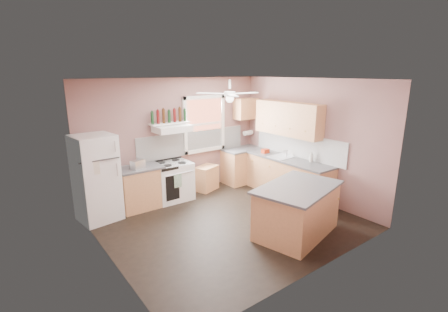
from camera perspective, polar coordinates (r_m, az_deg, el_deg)
floor at (r=6.41m, az=0.91°, el=-11.57°), size 4.50×4.50×0.00m
ceiling at (r=5.75m, az=1.02°, el=13.34°), size 4.50×4.50×0.00m
wall_back at (r=7.60m, az=-8.45°, el=3.25°), size 4.50×0.05×2.70m
wall_right at (r=7.52m, az=14.82°, el=2.80°), size 0.05×4.00×2.70m
wall_left at (r=4.94m, az=-20.43°, el=-3.78°), size 0.05×4.00×2.70m
backsplash_back at (r=7.82m, az=-5.37°, el=2.36°), size 2.90×0.03×0.55m
backsplash_right at (r=7.71m, az=12.81°, el=1.87°), size 0.03×2.60×0.55m
window_view at (r=7.90m, az=-3.57°, el=5.66°), size 1.00×0.02×1.20m
window_frame at (r=7.87m, az=-3.46°, el=5.63°), size 1.16×0.07×1.36m
refrigerator at (r=6.70m, az=-21.55°, el=-3.66°), size 0.80×0.78×1.69m
base_cabinet_left at (r=7.13m, az=-14.43°, el=-5.52°), size 0.90×0.60×0.86m
counter_left at (r=6.99m, az=-14.66°, el=-2.05°), size 0.92×0.62×0.04m
toaster at (r=6.86m, az=-14.93°, el=-1.43°), size 0.32×0.25×0.18m
stove at (r=7.42m, az=-9.04°, el=-4.41°), size 0.83×0.66×0.86m
range_hood at (r=7.21m, az=-9.09°, el=4.79°), size 0.78×0.50×0.14m
bottle_shelf at (r=7.29m, az=-9.56°, el=5.69°), size 0.90×0.26×0.03m
cart at (r=7.97m, az=-3.08°, el=-4.06°), size 0.64×0.53×0.55m
base_cabinet_corner at (r=8.52m, az=3.23°, el=-1.74°), size 1.00×0.60×0.86m
base_cabinet_right at (r=7.70m, az=11.11°, el=-3.81°), size 0.60×2.20×0.86m
counter_corner at (r=8.40m, az=3.28°, el=1.21°), size 1.02×0.62×0.04m
counter_right at (r=7.56m, az=11.23°, el=-0.59°), size 0.62×2.22×0.04m
sink at (r=7.69m, az=10.13°, el=-0.17°), size 0.55×0.45×0.03m
faucet at (r=7.78m, az=10.97°, el=0.54°), size 0.03×0.03×0.14m
upper_cabinet_right at (r=7.61m, az=11.16°, el=6.44°), size 0.33×1.80×0.76m
upper_cabinet_corner at (r=8.45m, az=3.86°, el=8.30°), size 0.60×0.33×0.52m
paper_towel at (r=8.65m, az=4.26°, el=4.08°), size 0.26×0.12×0.12m
island at (r=5.97m, az=12.67°, el=-9.44°), size 1.69×1.29×0.86m
island_top at (r=5.81m, az=12.92°, el=-5.38°), size 1.80×1.39×0.04m
ceiling_fan_hub at (r=5.76m, az=1.01°, el=10.85°), size 0.20×0.20×0.08m
soap_bottle at (r=7.36m, az=15.10°, el=-0.08°), size 0.10×0.10×0.24m
red_caddy at (r=7.97m, az=7.28°, el=0.88°), size 0.18×0.12×0.10m
wine_bottles at (r=7.27m, az=-9.61°, el=6.93°), size 0.86×0.06×0.31m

